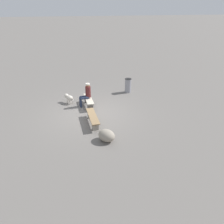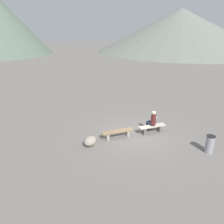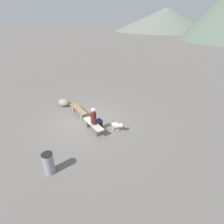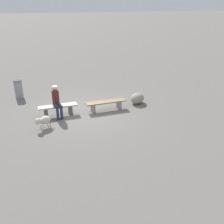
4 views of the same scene
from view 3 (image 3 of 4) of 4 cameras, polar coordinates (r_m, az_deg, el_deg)
ground at (r=10.60m, az=-8.24°, el=-3.38°), size 210.00×210.00×0.06m
bench_left at (r=11.36m, az=-10.48°, el=0.54°), size 1.82×0.42×0.42m
bench_right at (r=9.62m, az=-5.85°, el=-4.34°), size 1.65×0.41×0.46m
seated_person at (r=9.41m, az=-5.29°, el=-2.01°), size 0.38×0.67×1.33m
dog at (r=9.57m, az=1.63°, el=-4.19°), size 0.68×0.56×0.51m
trash_bin at (r=7.58m, az=-19.30°, el=-14.98°), size 0.42×0.42×0.92m
boulder at (r=12.69m, az=-14.86°, el=2.90°), size 0.96×0.93×0.51m
distant_peak_0 at (r=84.89m, az=16.63°, el=26.15°), size 40.98×40.98×8.57m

